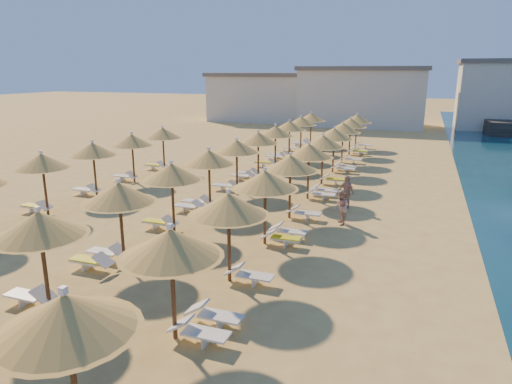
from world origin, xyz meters
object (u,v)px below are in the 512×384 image
at_px(beachgoer_b, 341,208).
at_px(beachgoer_c, 346,192).
at_px(parasol_row_east, 300,157).
at_px(parasol_row_west, 224,152).

distance_m(beachgoer_b, beachgoer_c, 2.67).
bearing_deg(parasol_row_east, parasol_row_west, 180.00).
bearing_deg(parasol_row_west, beachgoer_b, -16.43).
bearing_deg(beachgoer_c, beachgoer_b, -48.59).
bearing_deg(beachgoer_c, parasol_row_west, -136.37).
distance_m(parasol_row_east, parasol_row_west, 4.17).
bearing_deg(beachgoer_b, beachgoer_c, 162.90).
height_order(parasol_row_east, beachgoer_b, parasol_row_east).
bearing_deg(parasol_row_west, parasol_row_east, 0.00).
distance_m(parasol_row_east, beachgoer_b, 3.61).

